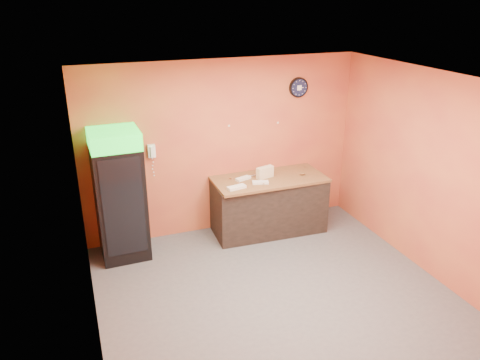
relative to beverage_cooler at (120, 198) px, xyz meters
name	(u,v)px	position (x,y,z in m)	size (l,w,h in m)	color
floor	(272,290)	(1.71, -1.61, -0.95)	(4.50, 4.50, 0.00)	#47474C
back_wall	(223,147)	(1.71, 0.39, 0.45)	(4.50, 0.02, 2.80)	#CA6B39
left_wall	(84,224)	(-0.54, -1.61, 0.45)	(0.02, 4.00, 2.80)	#CA6B39
right_wall	(423,172)	(3.96, -1.61, 0.45)	(0.02, 4.00, 2.80)	#CA6B39
ceiling	(279,80)	(1.71, -1.61, 1.85)	(4.50, 4.00, 0.02)	white
beverage_cooler	(120,198)	(0.00, 0.00, 0.00)	(0.70, 0.71, 1.95)	black
prep_counter	(268,205)	(2.35, -0.01, -0.50)	(1.80, 0.80, 0.90)	black
wall_clock	(299,87)	(3.00, 0.36, 1.33)	(0.32, 0.06, 0.32)	black
wall_phone	(152,151)	(0.56, 0.34, 0.54)	(0.11, 0.10, 0.20)	white
butcher_paper	(269,179)	(2.35, -0.01, -0.03)	(1.80, 0.89, 0.04)	brown
sub_roll_stack	(265,172)	(2.28, 0.01, 0.08)	(0.30, 0.17, 0.18)	beige
wrapped_sandwich_left	(237,187)	(1.70, -0.25, 0.01)	(0.29, 0.11, 0.04)	silver
wrapped_sandwich_mid	(260,182)	(2.12, -0.19, 0.01)	(0.25, 0.10, 0.04)	silver
wrapped_sandwich_right	(243,178)	(1.93, 0.06, 0.01)	(0.25, 0.10, 0.04)	silver
kitchen_tool	(259,173)	(2.23, 0.14, 0.02)	(0.07, 0.07, 0.07)	silver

